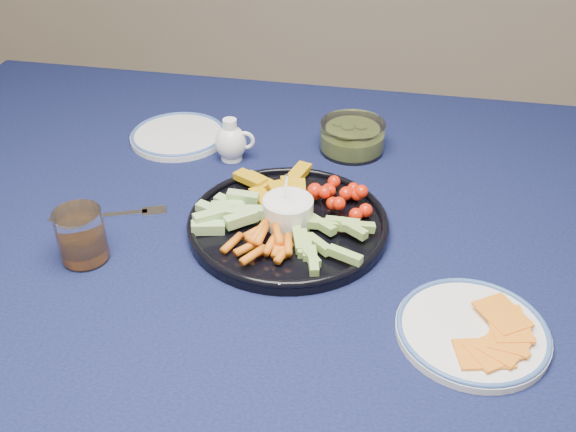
% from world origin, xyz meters
% --- Properties ---
extents(dining_table, '(1.67, 1.07, 0.75)m').
position_xyz_m(dining_table, '(0.00, 0.00, 0.66)').
color(dining_table, '#492D18').
rests_on(dining_table, ground).
extents(crudite_platter, '(0.32, 0.32, 0.10)m').
position_xyz_m(crudite_platter, '(0.00, -0.04, 0.76)').
color(crudite_platter, black).
rests_on(crudite_platter, dining_table).
extents(creamer_pitcher, '(0.08, 0.06, 0.08)m').
position_xyz_m(creamer_pitcher, '(-0.14, 0.16, 0.78)').
color(creamer_pitcher, white).
rests_on(creamer_pitcher, dining_table).
extents(pickle_bowl, '(0.12, 0.12, 0.06)m').
position_xyz_m(pickle_bowl, '(0.08, 0.24, 0.77)').
color(pickle_bowl, white).
rests_on(pickle_bowl, dining_table).
extents(cheese_plate, '(0.20, 0.20, 0.02)m').
position_xyz_m(cheese_plate, '(0.29, -0.22, 0.76)').
color(cheese_plate, white).
rests_on(cheese_plate, dining_table).
extents(juice_tumbler, '(0.07, 0.07, 0.08)m').
position_xyz_m(juice_tumbler, '(-0.28, -0.17, 0.78)').
color(juice_tumbler, white).
rests_on(juice_tumbler, dining_table).
extents(fork_left, '(0.18, 0.08, 0.00)m').
position_xyz_m(fork_left, '(-0.27, -0.05, 0.75)').
color(fork_left, white).
rests_on(fork_left, dining_table).
extents(fork_right, '(0.14, 0.06, 0.00)m').
position_xyz_m(fork_right, '(0.31, -0.24, 0.75)').
color(fork_right, white).
rests_on(fork_right, dining_table).
extents(side_plate_extra, '(0.19, 0.19, 0.02)m').
position_xyz_m(side_plate_extra, '(-0.27, 0.22, 0.75)').
color(side_plate_extra, white).
rests_on(side_plate_extra, dining_table).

